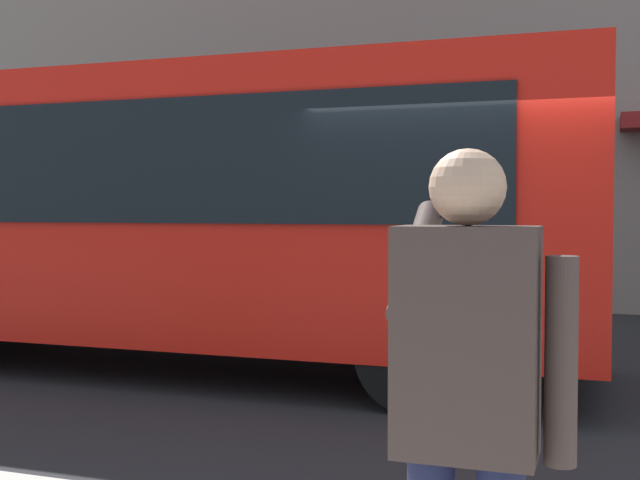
# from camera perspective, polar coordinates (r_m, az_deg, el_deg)

# --- Properties ---
(ground_plane) EXTENTS (60.00, 60.00, 0.00)m
(ground_plane) POSITION_cam_1_polar(r_m,az_deg,el_deg) (7.57, 10.77, -10.64)
(ground_plane) COLOR #232326
(red_bus) EXTENTS (9.05, 2.54, 3.08)m
(red_bus) POSITION_cam_1_polar(r_m,az_deg,el_deg) (8.79, -11.17, 2.21)
(red_bus) COLOR red
(red_bus) RESTS_ON ground_plane
(pedestrian_photographer) EXTENTS (0.53, 0.52, 1.70)m
(pedestrian_photographer) POSITION_cam_1_polar(r_m,az_deg,el_deg) (2.41, 10.33, -10.73)
(pedestrian_photographer) COLOR #1E2347
(pedestrian_photographer) RESTS_ON sidewalk_curb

